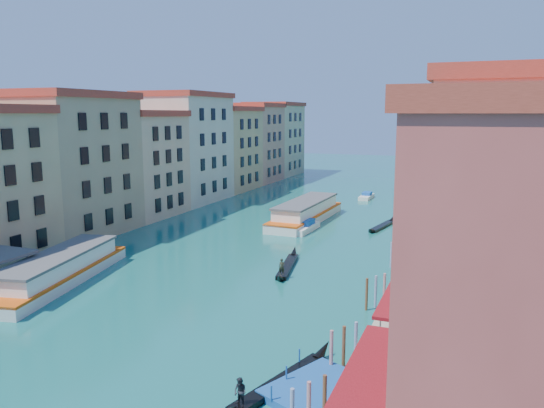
# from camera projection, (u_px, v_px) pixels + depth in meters

# --- Properties ---
(left_bank_palazzos) EXTENTS (12.80, 128.40, 21.00)m
(left_bank_palazzos) POSITION_uv_depth(u_px,v_px,m) (168.00, 154.00, 96.99)
(left_bank_palazzos) COLOR #C8B692
(left_bank_palazzos) RESTS_ON ground
(right_bank_palazzos) EXTENTS (12.80, 128.40, 21.00)m
(right_bank_palazzos) POSITION_uv_depth(u_px,v_px,m) (500.00, 164.00, 77.42)
(right_bank_palazzos) COLOR #AD413A
(right_bank_palazzos) RESTS_ON ground
(quay) EXTENTS (4.00, 140.00, 1.00)m
(quay) POSITION_uv_depth(u_px,v_px,m) (439.00, 222.00, 81.82)
(quay) COLOR gray
(quay) RESTS_ON ground
(restaurant_awnings) EXTENTS (3.20, 44.55, 3.12)m
(restaurant_awnings) POSITION_uv_depth(u_px,v_px,m) (408.00, 289.00, 42.71)
(restaurant_awnings) COLOR maroon
(restaurant_awnings) RESTS_ON ground
(mooring_poles_right) EXTENTS (1.44, 54.24, 3.20)m
(mooring_poles_right) POSITION_uv_depth(u_px,v_px,m) (381.00, 284.00, 49.42)
(mooring_poles_right) COLOR brown
(mooring_poles_right) RESTS_ON ground
(vaporetto_near) EXTENTS (8.62, 21.06, 3.06)m
(vaporetto_near) POSITION_uv_depth(u_px,v_px,m) (59.00, 270.00, 53.67)
(vaporetto_near) COLOR silver
(vaporetto_near) RESTS_ON ground
(vaporetto_far) EXTENTS (5.90, 22.83, 3.37)m
(vaporetto_far) POSITION_uv_depth(u_px,v_px,m) (306.00, 212.00, 84.48)
(vaporetto_far) COLOR silver
(vaporetto_far) RESTS_ON ground
(gondola_fore) EXTENTS (3.03, 11.91, 2.39)m
(gondola_fore) POSITION_uv_depth(u_px,v_px,m) (288.00, 265.00, 58.80)
(gondola_fore) COLOR black
(gondola_fore) RESTS_ON ground
(gondola_right) EXTENTS (4.35, 11.42, 2.34)m
(gondola_right) POSITION_uv_depth(u_px,v_px,m) (278.00, 381.00, 33.17)
(gondola_right) COLOR black
(gondola_right) RESTS_ON ground
(gondola_far) EXTENTS (2.88, 11.28, 1.60)m
(gondola_far) POSITION_uv_depth(u_px,v_px,m) (383.00, 225.00, 80.05)
(gondola_far) COLOR black
(gondola_far) RESTS_ON ground
(motorboat_mid) EXTENTS (2.78, 7.77, 1.59)m
(motorboat_mid) POSITION_uv_depth(u_px,v_px,m) (304.00, 227.00, 77.51)
(motorboat_mid) COLOR white
(motorboat_mid) RESTS_ON ground
(motorboat_far) EXTENTS (2.11, 6.34, 1.31)m
(motorboat_far) POSITION_uv_depth(u_px,v_px,m) (367.00, 196.00, 106.82)
(motorboat_far) COLOR white
(motorboat_far) RESTS_ON ground
(blue_dock) EXTENTS (6.44, 7.45, 0.52)m
(blue_dock) POSITION_uv_depth(u_px,v_px,m) (315.00, 388.00, 32.65)
(blue_dock) COLOR #19529F
(blue_dock) RESTS_ON ground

